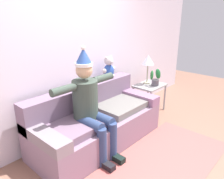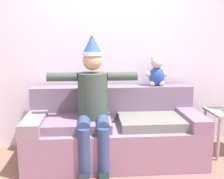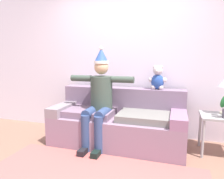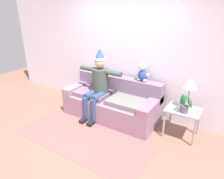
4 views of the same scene
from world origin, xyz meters
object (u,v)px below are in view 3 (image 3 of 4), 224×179
at_px(teddy_bear, 158,79).
at_px(side_table, 223,122).
at_px(couch, 118,122).
at_px(person_seated, 99,96).

height_order(teddy_bear, side_table, teddy_bear).
distance_m(teddy_bear, side_table, 1.10).
xyz_separation_m(couch, person_seated, (-0.25, -0.17, 0.44)).
bearing_deg(teddy_bear, person_seated, -152.63).
bearing_deg(person_seated, couch, 33.13).
relative_size(teddy_bear, side_table, 0.64).
bearing_deg(side_table, person_seated, -173.82).
bearing_deg(side_table, teddy_bear, 165.74).
relative_size(couch, side_table, 3.43).
bearing_deg(person_seated, side_table, 6.18).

